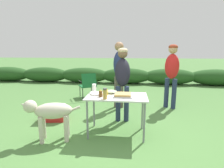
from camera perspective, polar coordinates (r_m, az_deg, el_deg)
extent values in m
plane|color=#4C7A3D|center=(3.45, 1.50, -15.81)|extent=(60.00, 60.00, 0.00)
ellipsoid|color=#234C1E|center=(10.35, -30.84, 2.86)|extent=(2.40, 0.90, 0.71)
ellipsoid|color=#234C1E|center=(9.28, -20.94, 2.92)|extent=(2.40, 0.90, 0.71)
ellipsoid|color=#234C1E|center=(8.55, -8.93, 2.88)|extent=(2.40, 0.90, 0.71)
ellipsoid|color=#234C1E|center=(8.25, 4.61, 2.68)|extent=(2.40, 0.90, 0.71)
ellipsoid|color=#234C1E|center=(8.42, 18.35, 2.32)|extent=(2.40, 0.90, 0.71)
ellipsoid|color=#234C1E|center=(9.05, 30.84, 1.88)|extent=(2.40, 0.90, 0.71)
cube|color=silver|center=(3.19, 1.57, -4.09)|extent=(1.10, 0.64, 0.02)
cylinder|color=gray|center=(3.14, -8.05, -11.61)|extent=(0.04, 0.04, 0.71)
cylinder|color=gray|center=(3.06, 10.49, -12.34)|extent=(0.04, 0.04, 0.71)
cylinder|color=gray|center=(3.63, -5.91, -8.37)|extent=(0.04, 0.04, 0.71)
cylinder|color=gray|center=(3.56, 9.91, -8.88)|extent=(0.04, 0.04, 0.71)
cube|color=#9E9EA3|center=(3.15, 3.56, -3.87)|extent=(0.32, 0.29, 0.02)
cube|color=tan|center=(3.14, 3.57, -3.38)|extent=(0.28, 0.25, 0.04)
cylinder|color=white|center=(3.30, -5.01, -3.15)|extent=(0.26, 0.26, 0.03)
ellipsoid|color=#ADBC99|center=(3.37, -0.24, -2.47)|extent=(0.22, 0.22, 0.06)
cylinder|color=white|center=(3.46, -5.86, -1.34)|extent=(0.08, 0.08, 0.16)
cylinder|color=brown|center=(3.11, -3.77, -3.23)|extent=(0.07, 0.07, 0.11)
cone|color=gold|center=(3.09, -3.78, -1.99)|extent=(0.06, 0.06, 0.03)
cylinder|color=yellow|center=(3.21, -2.11, -2.71)|extent=(0.08, 0.08, 0.11)
cone|color=red|center=(3.20, -2.12, -1.44)|extent=(0.06, 0.06, 0.03)
cylinder|color=#B2893D|center=(2.96, -2.30, -3.42)|extent=(0.07, 0.07, 0.16)
cylinder|color=#4C4C4C|center=(2.94, -2.32, -1.62)|extent=(0.06, 0.06, 0.03)
cylinder|color=#232D4C|center=(3.87, 2.00, -6.49)|extent=(0.11, 0.11, 0.79)
cylinder|color=#232D4C|center=(3.87, 4.74, -6.52)|extent=(0.11, 0.11, 0.79)
ellipsoid|color=black|center=(3.84, 3.46, 3.85)|extent=(0.36, 0.48, 0.68)
sphere|color=brown|center=(3.93, 3.51, 9.91)|extent=(0.22, 0.22, 0.22)
ellipsoid|color=tan|center=(3.93, 3.52, 10.78)|extent=(0.23, 0.23, 0.13)
cylinder|color=#4C473D|center=(4.80, 1.27, -2.63)|extent=(0.10, 0.10, 0.85)
cylinder|color=#4C473D|center=(4.75, 3.19, -2.78)|extent=(0.10, 0.10, 0.85)
ellipsoid|color=navy|center=(4.65, 2.30, 6.50)|extent=(0.34, 0.27, 0.68)
sphere|color=#936B4C|center=(4.63, 2.34, 12.17)|extent=(0.23, 0.23, 0.23)
cylinder|color=#232D4C|center=(5.01, 17.36, -2.77)|extent=(0.12, 0.12, 0.81)
cylinder|color=#232D4C|center=(4.94, 19.57, -3.11)|extent=(0.12, 0.12, 0.81)
ellipsoid|color=red|center=(4.86, 18.99, 5.46)|extent=(0.46, 0.44, 0.65)
sphere|color=tan|center=(4.84, 19.32, 10.63)|extent=(0.22, 0.22, 0.22)
ellipsoid|color=#993823|center=(4.84, 19.37, 11.35)|extent=(0.23, 0.23, 0.13)
cylinder|color=beige|center=(3.19, -14.71, -13.94)|extent=(0.08, 0.08, 0.47)
cylinder|color=beige|center=(3.35, -14.42, -12.64)|extent=(0.08, 0.08, 0.47)
cylinder|color=beige|center=(3.25, -22.13, -13.87)|extent=(0.08, 0.08, 0.47)
cylinder|color=beige|center=(3.41, -21.46, -12.62)|extent=(0.08, 0.08, 0.47)
ellipsoid|color=beige|center=(3.18, -18.55, -8.28)|extent=(0.68, 0.44, 0.28)
sphere|color=beige|center=(3.24, -25.17, -6.65)|extent=(0.22, 0.22, 0.22)
cone|color=beige|center=(3.25, -26.68, -6.19)|extent=(0.19, 0.15, 0.15)
cylinder|color=beige|center=(3.14, -12.06, -7.94)|extent=(0.20, 0.10, 0.11)
cube|color=#19602D|center=(5.83, -8.13, -0.64)|extent=(0.63, 0.63, 0.03)
cube|color=#19602D|center=(5.52, -7.46, 1.13)|extent=(0.48, 0.37, 0.44)
cylinder|color=black|center=(5.64, -9.52, -3.13)|extent=(0.02, 0.02, 0.38)
cylinder|color=black|center=(5.74, -5.64, -2.77)|extent=(0.02, 0.02, 0.38)
cylinder|color=black|center=(6.02, -10.41, -2.25)|extent=(0.02, 0.02, 0.38)
cylinder|color=black|center=(6.11, -6.75, -1.93)|extent=(0.02, 0.02, 0.38)
cylinder|color=black|center=(5.75, -10.40, 0.89)|extent=(0.22, 0.37, 0.02)
cylinder|color=black|center=(5.86, -6.01, 1.21)|extent=(0.22, 0.37, 0.02)
cube|color=#B21E1E|center=(4.20, -18.50, -9.31)|extent=(0.52, 0.39, 0.28)
cube|color=silver|center=(4.14, -18.65, -7.11)|extent=(0.52, 0.39, 0.06)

